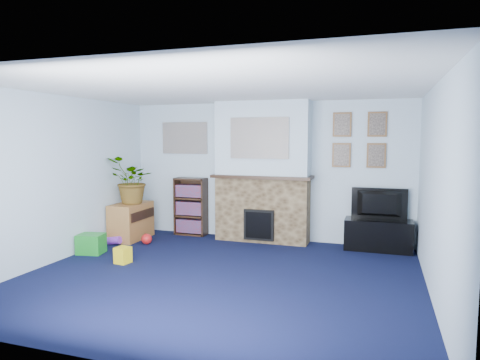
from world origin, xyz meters
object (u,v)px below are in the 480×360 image
(bookshelf, at_px, (191,208))
(sideboard, at_px, (131,219))
(tv_stand, at_px, (378,236))
(television, at_px, (379,204))

(bookshelf, distance_m, sideboard, 1.09)
(tv_stand, distance_m, sideboard, 4.20)
(tv_stand, distance_m, television, 0.51)
(tv_stand, xyz_separation_m, sideboard, (-4.16, -0.57, 0.12))
(television, bearing_deg, sideboard, 7.82)
(tv_stand, height_order, bookshelf, bookshelf)
(tv_stand, xyz_separation_m, television, (0.00, 0.02, 0.51))
(tv_stand, height_order, television, television)
(television, bearing_deg, bookshelf, -1.25)
(television, xyz_separation_m, bookshelf, (-3.29, 0.06, -0.24))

